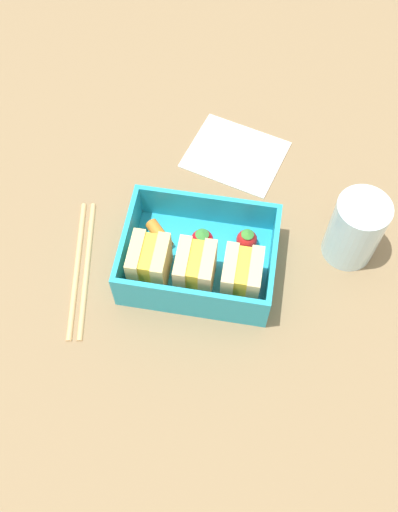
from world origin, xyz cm
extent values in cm
cube|color=olive|center=(0.00, 0.00, -1.00)|extent=(120.00, 120.00, 2.00)
cube|color=#23A2C1|center=(0.00, 0.00, 0.60)|extent=(17.76, 13.23, 1.20)
cube|color=#23A2C1|center=(0.00, 6.31, 3.63)|extent=(17.76, 0.60, 4.86)
cube|color=#23A2C1|center=(0.00, -6.31, 3.63)|extent=(17.76, 0.60, 4.86)
cube|color=#23A2C1|center=(-8.58, 0.00, 3.63)|extent=(0.60, 12.03, 4.86)
cube|color=#23A2C1|center=(8.58, 0.00, 3.63)|extent=(0.60, 12.03, 4.86)
cube|color=#D6C086|center=(-6.74, 2.57, 4.14)|extent=(1.42, 5.14, 5.89)
cube|color=yellow|center=(-5.32, 2.57, 4.14)|extent=(1.42, 4.73, 5.41)
cube|color=#D6C086|center=(-3.90, 2.57, 4.14)|extent=(1.42, 5.14, 5.89)
cube|color=#E1BD83|center=(-1.42, 2.57, 4.14)|extent=(1.42, 5.14, 5.89)
cube|color=yellow|center=(0.00, 2.57, 4.14)|extent=(1.42, 4.73, 5.41)
cube|color=#E1BD83|center=(1.42, 2.57, 4.14)|extent=(1.42, 5.14, 5.89)
cube|color=#D8C67B|center=(3.90, 2.57, 4.14)|extent=(1.42, 5.14, 5.89)
cube|color=yellow|center=(5.32, 2.57, 4.14)|extent=(1.42, 4.73, 5.41)
cube|color=#D8C67B|center=(6.74, 2.57, 4.14)|extent=(1.42, 5.14, 5.89)
sphere|color=red|center=(-5.30, -3.27, 2.48)|extent=(2.55, 2.55, 2.55)
cone|color=#429235|center=(-5.30, -3.27, 4.05)|extent=(1.53, 1.53, 0.60)
sphere|color=red|center=(0.21, -2.27, 2.57)|extent=(2.75, 2.75, 2.75)
cone|color=#3C8F3B|center=(0.21, -2.27, 4.25)|extent=(1.65, 1.65, 0.60)
cylinder|color=orange|center=(5.32, -2.54, 1.98)|extent=(3.87, 4.00, 1.56)
cylinder|color=tan|center=(13.46, 2.50, 0.35)|extent=(3.88, 18.63, 0.70)
cylinder|color=tan|center=(14.66, 2.71, 0.35)|extent=(3.88, 18.63, 0.70)
cylinder|color=silver|center=(-17.68, -5.42, 4.71)|extent=(6.25, 6.25, 9.42)
cube|color=white|center=(-2.07, -17.94, 0.20)|extent=(14.86, 13.36, 0.40)
camera|label=1|loc=(-5.38, 32.27, 61.52)|focal=40.00mm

